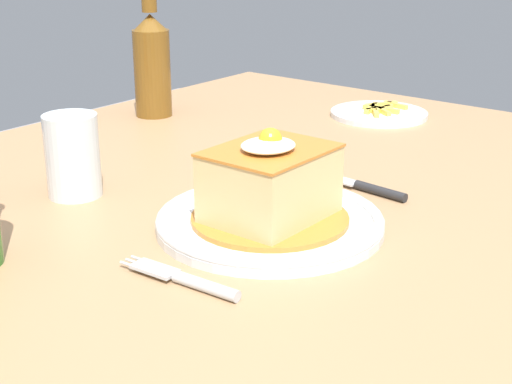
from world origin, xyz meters
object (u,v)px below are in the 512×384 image
Objects in this scene: knife at (365,187)px; side_plate_fries at (379,113)px; main_plate at (270,221)px; fork at (189,280)px; beer_bottle_amber at (152,59)px; drinking_glass at (73,161)px.

side_plate_fries is (0.35, 0.18, -0.00)m from knife.
fork is at bearing -171.07° from main_plate.
drinking_glass is at bearing -148.34° from beer_bottle_amber.
main_plate is 0.16m from fork.
beer_bottle_amber is at bearing 127.35° from side_plate_fries.
fork is at bearing -131.67° from beer_bottle_amber.
drinking_glass is (-0.07, 0.26, 0.04)m from main_plate.
beer_bottle_amber reaches higher than knife.
knife is at bearing -102.54° from beer_bottle_amber.
fork is 0.71m from side_plate_fries.
fork is at bearing -164.89° from side_plate_fries.
fork is 1.35× the size of drinking_glass.
main_plate is 2.46× the size of drinking_glass.
fork is at bearing -179.13° from knife.
side_plate_fries is (0.69, 0.19, -0.00)m from fork.
side_plate_fries is at bearing 27.18° from knife.
drinking_glass is 0.62× the size of side_plate_fries.
main_plate reaches higher than knife.
main_plate is 0.97× the size of beer_bottle_amber.
main_plate is at bearing -75.91° from drinking_glass.
fork is at bearing -108.51° from drinking_glass.
beer_bottle_amber is (0.29, 0.48, 0.09)m from main_plate.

